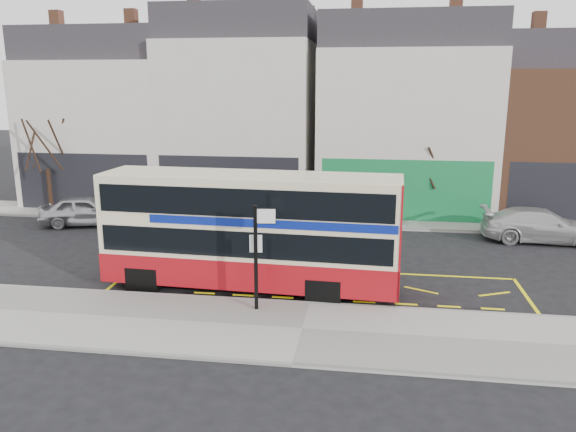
% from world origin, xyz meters
% --- Properties ---
extents(ground, '(120.00, 120.00, 0.00)m').
position_xyz_m(ground, '(0.00, 0.00, 0.00)').
color(ground, black).
rests_on(ground, ground).
extents(pavement, '(40.00, 4.00, 0.15)m').
position_xyz_m(pavement, '(0.00, -2.30, 0.07)').
color(pavement, '#A09F98').
rests_on(pavement, ground).
extents(kerb, '(40.00, 0.15, 0.15)m').
position_xyz_m(kerb, '(0.00, -0.38, 0.07)').
color(kerb, gray).
rests_on(kerb, ground).
extents(far_pavement, '(50.00, 3.00, 0.15)m').
position_xyz_m(far_pavement, '(0.00, 11.00, 0.07)').
color(far_pavement, '#A09F98').
rests_on(far_pavement, ground).
extents(road_markings, '(14.00, 3.40, 0.01)m').
position_xyz_m(road_markings, '(0.00, 1.60, 0.01)').
color(road_markings, '#FFF20D').
rests_on(road_markings, ground).
extents(terrace_far_left, '(8.00, 8.01, 10.80)m').
position_xyz_m(terrace_far_left, '(-13.50, 14.99, 4.82)').
color(terrace_far_left, beige).
rests_on(terrace_far_left, ground).
extents(terrace_left, '(8.00, 8.01, 11.80)m').
position_xyz_m(terrace_left, '(-5.50, 14.99, 5.32)').
color(terrace_left, silver).
rests_on(terrace_left, ground).
extents(terrace_green_shop, '(9.00, 8.01, 11.30)m').
position_xyz_m(terrace_green_shop, '(3.50, 14.99, 5.07)').
color(terrace_green_shop, beige).
rests_on(terrace_green_shop, ground).
extents(double_decker_bus, '(10.02, 2.74, 3.96)m').
position_xyz_m(double_decker_bus, '(-2.12, 0.94, 2.08)').
color(double_decker_bus, beige).
rests_on(double_decker_bus, ground).
extents(bus_stop_post, '(0.81, 0.16, 3.24)m').
position_xyz_m(bus_stop_post, '(-1.49, -1.10, 2.08)').
color(bus_stop_post, black).
rests_on(bus_stop_post, pavement).
extents(car_silver, '(4.65, 2.78, 1.48)m').
position_xyz_m(car_silver, '(-12.00, 8.34, 0.74)').
color(car_silver, '#B2B1B6').
rests_on(car_silver, ground).
extents(car_grey, '(4.62, 2.11, 1.47)m').
position_xyz_m(car_grey, '(-1.95, 8.75, 0.73)').
color(car_grey, '#42444A').
rests_on(car_grey, ground).
extents(car_white, '(5.13, 2.22, 1.47)m').
position_xyz_m(car_white, '(9.31, 8.54, 0.73)').
color(car_white, '#B9B9B9').
rests_on(car_white, ground).
extents(street_tree_left, '(2.99, 2.99, 6.45)m').
position_xyz_m(street_tree_left, '(-15.31, 10.70, 4.40)').
color(street_tree_left, black).
rests_on(street_tree_left, ground).
extents(street_tree_right, '(2.28, 2.28, 4.93)m').
position_xyz_m(street_tree_right, '(4.71, 11.69, 3.36)').
color(street_tree_right, black).
rests_on(street_tree_right, ground).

